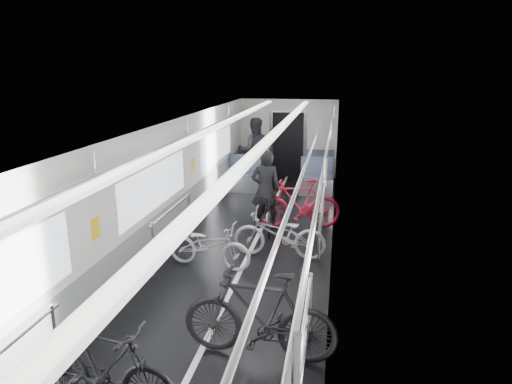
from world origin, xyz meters
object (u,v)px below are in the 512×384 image
person_seated (254,151)px  bike_right_far (299,204)px  bike_right_mid (279,234)px  bike_aisle (269,210)px  bike_left_mid (104,367)px  person_standing (266,189)px  bike_left_far (209,245)px  bike_right_near (260,315)px

person_seated → bike_right_far: bearing=99.6°
bike_right_mid → bike_right_far: bearing=174.8°
bike_right_far → bike_aisle: bearing=-80.4°
bike_aisle → person_seated: person_seated is taller
bike_left_mid → bike_aisle: size_ratio=1.02×
bike_right_far → person_standing: bearing=-90.7°
bike_left_far → bike_right_mid: 1.30m
bike_right_near → person_seated: size_ratio=0.96×
bike_right_near → bike_left_mid: bearing=-47.2°
bike_left_mid → bike_right_far: bearing=-3.8°
bike_right_near → bike_right_far: size_ratio=1.03×
bike_right_mid → bike_left_far: bearing=-59.3°
bike_left_far → person_standing: 2.30m
bike_right_mid → person_seated: bearing=-163.3°
bike_right_near → bike_right_far: (0.04, 4.62, -0.02)m
bike_right_far → bike_aisle: 0.64m
bike_right_far → person_seated: person_seated is taller
person_standing → person_seated: (-0.95, 3.86, 0.12)m
bike_right_far → person_standing: person_standing is taller
person_seated → person_standing: bearing=89.8°
bike_right_near → bike_right_mid: bearing=-174.3°
bike_right_mid → person_seated: size_ratio=0.87×
person_seated → bike_aisle: bearing=90.8°
bike_left_mid → bike_right_mid: bearing=-6.3°
bike_right_far → person_standing: size_ratio=1.06×
person_standing → bike_right_mid: bearing=95.6°
bike_aisle → person_seated: size_ratio=0.85×
bike_right_far → bike_aisle: size_ratio=1.09×
bike_right_near → person_standing: person_standing is taller
bike_left_mid → bike_aisle: bike_left_mid is taller
bike_left_mid → bike_left_far: bearing=8.9°
bike_right_near → bike_aisle: size_ratio=1.13×
bike_right_far → bike_right_mid: bearing=-16.1°
bike_right_near → bike_right_mid: (-0.16, 2.98, -0.12)m
bike_left_mid → bike_aisle: (0.80, 5.55, -0.07)m
bike_right_mid → bike_aisle: (-0.40, 1.44, -0.01)m
bike_left_far → bike_right_mid: bearing=-52.6°
bike_right_mid → person_standing: person_standing is taller
bike_left_far → bike_aisle: (0.74, 2.07, 0.03)m
bike_left_far → person_standing: bearing=-7.9°
bike_right_mid → bike_aisle: size_ratio=1.02×
bike_left_mid → person_seated: (-0.25, 9.52, 0.46)m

